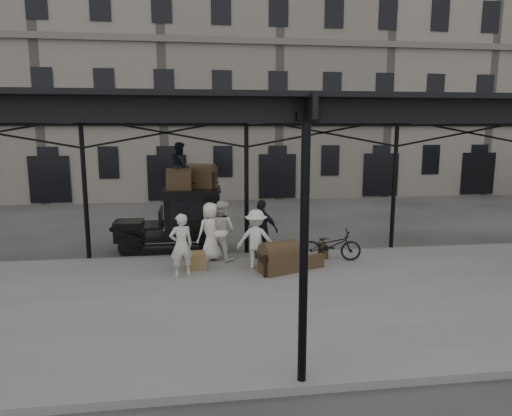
{
  "coord_description": "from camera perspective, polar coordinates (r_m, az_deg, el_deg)",
  "views": [
    {
      "loc": [
        -1.65,
        -12.46,
        4.18
      ],
      "look_at": [
        0.25,
        1.6,
        1.7
      ],
      "focal_mm": 32.0,
      "sensor_mm": 36.0,
      "label": 1
    }
  ],
  "objects": [
    {
      "name": "ground",
      "position": [
        13.24,
        -0.16,
        -8.48
      ],
      "size": [
        120.0,
        120.0,
        0.0
      ],
      "primitive_type": "plane",
      "color": "#383533",
      "rests_on": "ground"
    },
    {
      "name": "platform",
      "position": [
        11.35,
        1.19,
        -11.28
      ],
      "size": [
        28.0,
        8.0,
        0.15
      ],
      "primitive_type": "cube",
      "color": "slate",
      "rests_on": "ground"
    },
    {
      "name": "canopy",
      "position": [
        10.87,
        1.05,
        12.12
      ],
      "size": [
        22.5,
        9.0,
        4.74
      ],
      "color": "black",
      "rests_on": "ground"
    },
    {
      "name": "building_frontage",
      "position": [
        30.63,
        -4.76,
        15.16
      ],
      "size": [
        64.0,
        8.0,
        14.0
      ],
      "primitive_type": "cube",
      "color": "slate",
      "rests_on": "ground"
    },
    {
      "name": "taxi",
      "position": [
        15.7,
        -9.12,
        -1.14
      ],
      "size": [
        3.65,
        1.55,
        2.18
      ],
      "color": "black",
      "rests_on": "ground"
    },
    {
      "name": "porter_left",
      "position": [
        12.67,
        -9.33,
        -4.61
      ],
      "size": [
        0.73,
        0.58,
        1.76
      ],
      "primitive_type": "imported",
      "rotation": [
        0.0,
        0.0,
        3.41
      ],
      "color": "beige",
      "rests_on": "platform"
    },
    {
      "name": "porter_midleft",
      "position": [
        14.16,
        -4.3,
        -2.76
      ],
      "size": [
        1.14,
        1.12,
        1.86
      ],
      "primitive_type": "imported",
      "rotation": [
        0.0,
        0.0,
        2.44
      ],
      "color": "silver",
      "rests_on": "platform"
    },
    {
      "name": "porter_centre",
      "position": [
        14.12,
        -5.65,
        -2.93
      ],
      "size": [
        1.05,
        0.91,
        1.81
      ],
      "primitive_type": "imported",
      "rotation": [
        0.0,
        0.0,
        3.61
      ],
      "color": "silver",
      "rests_on": "platform"
    },
    {
      "name": "porter_official",
      "position": [
        14.21,
        0.73,
        -2.7
      ],
      "size": [
        1.15,
        0.99,
        1.85
      ],
      "primitive_type": "imported",
      "rotation": [
        0.0,
        0.0,
        2.54
      ],
      "color": "black",
      "rests_on": "platform"
    },
    {
      "name": "porter_right",
      "position": [
        13.24,
        0.01,
        -3.91
      ],
      "size": [
        1.24,
        0.88,
        1.73
      ],
      "primitive_type": "imported",
      "rotation": [
        0.0,
        0.0,
        2.91
      ],
      "color": "silver",
      "rests_on": "platform"
    },
    {
      "name": "bicycle",
      "position": [
        14.27,
        9.35,
        -4.6
      ],
      "size": [
        1.92,
        0.91,
        0.97
      ],
      "primitive_type": "imported",
      "rotation": [
        0.0,
        0.0,
        1.42
      ],
      "color": "black",
      "rests_on": "platform"
    },
    {
      "name": "porter_roof",
      "position": [
        15.37,
        -9.43,
        5.23
      ],
      "size": [
        0.62,
        0.78,
        1.56
      ],
      "primitive_type": "imported",
      "rotation": [
        0.0,
        0.0,
        1.61
      ],
      "color": "black",
      "rests_on": "taxi"
    },
    {
      "name": "steamer_trunk_roof_near",
      "position": [
        15.26,
        -9.58,
        3.38
      ],
      "size": [
        0.84,
        0.54,
        0.6
      ],
      "primitive_type": null,
      "rotation": [
        0.0,
        0.0,
        -0.05
      ],
      "color": "#483A21",
      "rests_on": "taxi"
    },
    {
      "name": "steamer_trunk_roof_far",
      "position": [
        15.7,
        -6.79,
        3.79
      ],
      "size": [
        1.09,
        0.9,
        0.69
      ],
      "primitive_type": null,
      "rotation": [
        0.0,
        0.0,
        -0.41
      ],
      "color": "#483A21",
      "rests_on": "taxi"
    },
    {
      "name": "steamer_trunk_platform",
      "position": [
        12.98,
        2.84,
        -6.44
      ],
      "size": [
        1.2,
        0.98,
        0.76
      ],
      "primitive_type": null,
      "rotation": [
        0.0,
        0.0,
        0.4
      ],
      "color": "#483A21",
      "rests_on": "platform"
    },
    {
      "name": "wicker_hamper",
      "position": [
        13.42,
        -7.61,
        -6.53
      ],
      "size": [
        0.62,
        0.47,
        0.5
      ],
      "primitive_type": "cube",
      "rotation": [
        0.0,
        0.0,
        0.04
      ],
      "color": "olive",
      "rests_on": "platform"
    },
    {
      "name": "suitcase_upright",
      "position": [
        14.7,
        8.4,
        -5.19
      ],
      "size": [
        0.16,
        0.6,
        0.45
      ],
      "primitive_type": "cube",
      "rotation": [
        0.0,
        0.0,
        0.02
      ],
      "color": "#483A21",
      "rests_on": "platform"
    },
    {
      "name": "suitcase_flat",
      "position": [
        13.5,
        7.3,
        -6.64
      ],
      "size": [
        0.62,
        0.34,
        0.4
      ],
      "primitive_type": "cube",
      "rotation": [
        0.0,
        0.0,
        0.33
      ],
      "color": "#483A21",
      "rests_on": "platform"
    }
  ]
}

